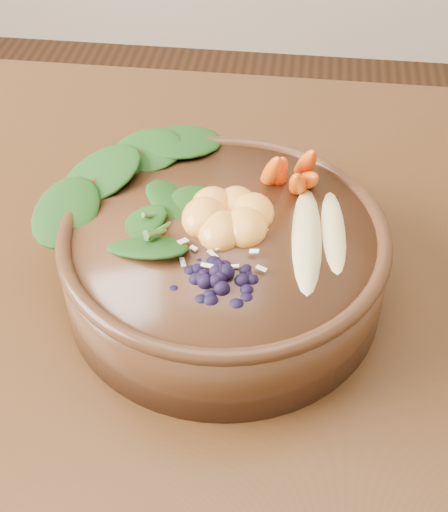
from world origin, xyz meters
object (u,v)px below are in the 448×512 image
at_px(stoneware_bowl, 224,264).
at_px(banana_halves, 322,222).
at_px(kale_heap, 182,167).
at_px(carrot_cluster, 289,146).
at_px(mandarin_cluster, 228,204).
at_px(dining_table, 186,348).
at_px(blueberry_pile, 220,262).

relative_size(stoneware_bowl, banana_halves, 1.77).
height_order(kale_heap, carrot_cluster, carrot_cluster).
bearing_deg(kale_heap, mandarin_cluster, -40.29).
bearing_deg(banana_halves, dining_table, -178.62).
relative_size(dining_table, banana_halves, 9.13).
bearing_deg(kale_heap, blueberry_pile, -66.71).
bearing_deg(carrot_cluster, stoneware_bowl, -123.69).
bearing_deg(dining_table, carrot_cluster, 41.60).
xyz_separation_m(carrot_cluster, mandarin_cluster, (-0.05, -0.07, -0.03)).
xyz_separation_m(kale_heap, mandarin_cluster, (0.05, -0.04, -0.01)).
height_order(carrot_cluster, banana_halves, carrot_cluster).
relative_size(dining_table, stoneware_bowl, 5.16).
height_order(dining_table, mandarin_cluster, mandarin_cluster).
distance_m(mandarin_cluster, blueberry_pile, 0.08).
distance_m(dining_table, banana_halves, 0.23).
bearing_deg(mandarin_cluster, banana_halves, -8.26).
bearing_deg(stoneware_bowl, dining_table, 179.99).
bearing_deg(mandarin_cluster, blueberry_pile, -87.77).
bearing_deg(stoneware_bowl, carrot_cluster, 57.80).
relative_size(kale_heap, carrot_cluster, 2.38).
xyz_separation_m(carrot_cluster, banana_halves, (0.04, -0.08, -0.03)).
distance_m(stoneware_bowl, banana_halves, 0.11).
bearing_deg(dining_table, blueberry_pile, -53.74).
bearing_deg(blueberry_pile, banana_halves, 39.98).
bearing_deg(banana_halves, kale_heap, 156.45).
bearing_deg(mandarin_cluster, carrot_cluster, 51.69).
xyz_separation_m(kale_heap, banana_halves, (0.14, -0.06, -0.01)).
height_order(kale_heap, blueberry_pile, kale_heap).
xyz_separation_m(mandarin_cluster, blueberry_pile, (0.00, -0.08, 0.00)).
bearing_deg(blueberry_pile, stoneware_bowl, 94.35).
bearing_deg(mandarin_cluster, dining_table, -156.21).
bearing_deg(mandarin_cluster, kale_heap, 139.71).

